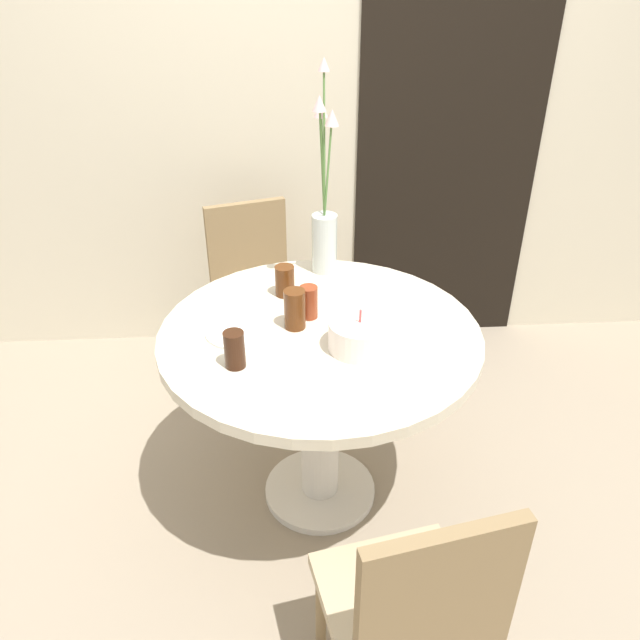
% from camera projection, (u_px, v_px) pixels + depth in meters
% --- Properties ---
extents(ground_plane, '(16.00, 16.00, 0.00)m').
position_uv_depth(ground_plane, '(320.00, 492.00, 2.51)').
color(ground_plane, gray).
extents(wall_back, '(8.00, 0.05, 2.60)m').
position_uv_depth(wall_back, '(304.00, 93.00, 2.89)').
color(wall_back, beige).
rests_on(wall_back, ground_plane).
extents(doorway_panel, '(0.90, 0.01, 2.05)m').
position_uv_depth(doorway_panel, '(449.00, 151.00, 3.05)').
color(doorway_panel, black).
rests_on(doorway_panel, ground_plane).
extents(dining_table, '(1.10, 1.10, 0.77)m').
position_uv_depth(dining_table, '(320.00, 369.00, 2.20)').
color(dining_table, beige).
rests_on(dining_table, ground_plane).
extents(chair_near_front, '(0.50, 0.50, 0.88)m').
position_uv_depth(chair_near_front, '(255.00, 288.00, 2.96)').
color(chair_near_front, tan).
rests_on(chair_near_front, ground_plane).
extents(chair_far_back, '(0.47, 0.47, 0.88)m').
position_uv_depth(chair_far_back, '(414.00, 609.00, 1.54)').
color(chair_far_back, tan).
rests_on(chair_far_back, ground_plane).
extents(birthday_cake, '(0.20, 0.20, 0.14)m').
position_uv_depth(birthday_cake, '(360.00, 335.00, 2.00)').
color(birthday_cake, white).
rests_on(birthday_cake, dining_table).
extents(flower_vase, '(0.11, 0.33, 0.78)m').
position_uv_depth(flower_vase, '(324.00, 216.00, 2.39)').
color(flower_vase, silver).
rests_on(flower_vase, dining_table).
extents(side_plate, '(0.22, 0.22, 0.01)m').
position_uv_depth(side_plate, '(238.00, 332.00, 2.09)').
color(side_plate, white).
rests_on(side_plate, dining_table).
extents(drink_glass_0, '(0.07, 0.07, 0.12)m').
position_uv_depth(drink_glass_0, '(235.00, 350.00, 1.90)').
color(drink_glass_0, '#33190C').
rests_on(drink_glass_0, dining_table).
extents(drink_glass_1, '(0.06, 0.06, 0.12)m').
position_uv_depth(drink_glass_1, '(309.00, 302.00, 2.16)').
color(drink_glass_1, maroon).
rests_on(drink_glass_1, dining_table).
extents(drink_glass_2, '(0.07, 0.07, 0.12)m').
position_uv_depth(drink_glass_2, '(285.00, 281.00, 2.30)').
color(drink_glass_2, '#51280F').
rests_on(drink_glass_2, dining_table).
extents(drink_glass_3, '(0.07, 0.07, 0.14)m').
position_uv_depth(drink_glass_3, '(295.00, 309.00, 2.10)').
color(drink_glass_3, '#51280F').
rests_on(drink_glass_3, dining_table).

